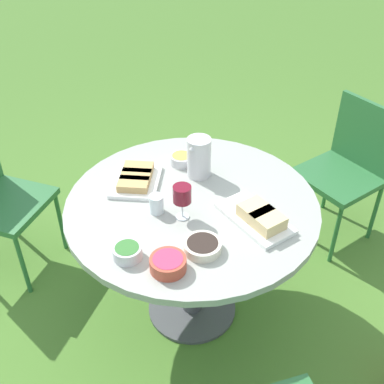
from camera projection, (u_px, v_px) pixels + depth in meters
ground_plane at (192, 308)px, 2.70m from camera, size 40.00×40.00×0.00m
dining_table at (192, 221)px, 2.31m from camera, size 1.19×1.19×0.76m
chair_near_right at (349, 163)px, 2.93m from camera, size 0.54×0.55×0.89m
water_pitcher at (199, 157)px, 2.36m from camera, size 0.13×0.12×0.21m
wine_glass at (182, 195)px, 2.08m from camera, size 0.08×0.08×0.17m
platter_bread_main at (136, 179)px, 2.35m from camera, size 0.36×0.34×0.06m
platter_charcuterie at (258, 217)px, 2.11m from camera, size 0.29×0.40×0.08m
bowl_fries at (182, 159)px, 2.49m from camera, size 0.12×0.12×0.05m
bowl_salad at (127, 251)px, 1.94m from camera, size 0.12×0.12×0.05m
bowl_olives at (202, 246)px, 1.97m from camera, size 0.16×0.16×0.04m
bowl_dip_red at (168, 263)px, 1.88m from camera, size 0.15×0.15×0.06m
cup_water_near at (157, 204)px, 2.16m from camera, size 0.07×0.07×0.09m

